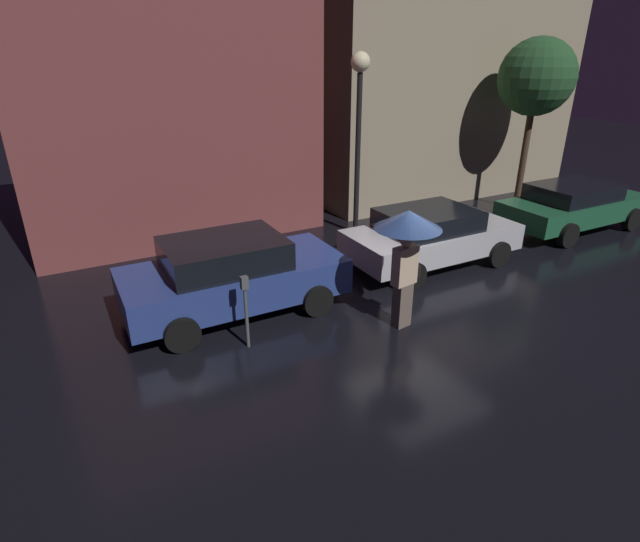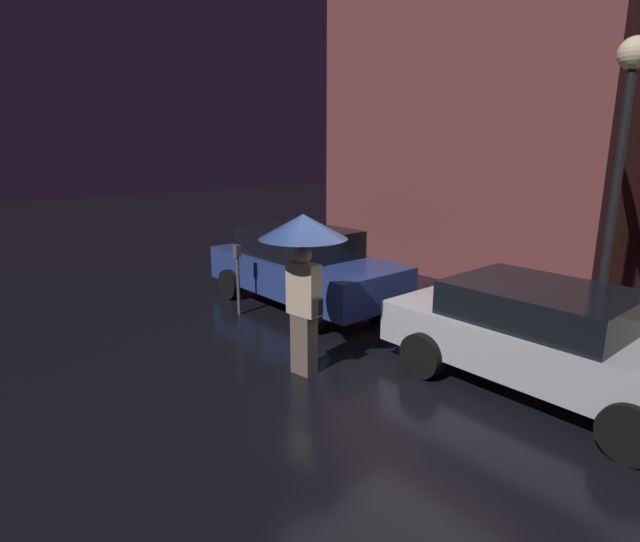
{
  "view_description": "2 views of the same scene",
  "coord_description": "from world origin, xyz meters",
  "views": [
    {
      "loc": [
        -6.34,
        -7.01,
        4.67
      ],
      "look_at": [
        -2.23,
        0.42,
        0.91
      ],
      "focal_mm": 28.0,
      "sensor_mm": 36.0,
      "label": 1
    },
    {
      "loc": [
        3.82,
        -4.74,
        3.03
      ],
      "look_at": [
        -1.83,
        0.22,
        1.18
      ],
      "focal_mm": 28.0,
      "sensor_mm": 36.0,
      "label": 2
    }
  ],
  "objects": [
    {
      "name": "building_facade_left",
      "position": [
        -3.29,
        6.5,
        3.71
      ],
      "size": [
        7.39,
        3.0,
        7.43
      ],
      "color": "brown",
      "rests_on": "ground"
    },
    {
      "name": "parked_car_blue",
      "position": [
        -3.63,
        1.35,
        0.78
      ],
      "size": [
        4.19,
        2.05,
        1.5
      ],
      "rotation": [
        0.0,
        0.0,
        -0.01
      ],
      "color": "navy",
      "rests_on": "ground"
    },
    {
      "name": "street_tree",
      "position": [
        6.69,
        3.52,
        3.94
      ],
      "size": [
        2.2,
        2.2,
        5.07
      ],
      "color": "#473323",
      "rests_on": "ground"
    },
    {
      "name": "building_facade_right",
      "position": [
        5.95,
        6.5,
        3.89
      ],
      "size": [
        9.38,
        3.0,
        7.77
      ],
      "color": "gray",
      "rests_on": "ground"
    },
    {
      "name": "ground_plane",
      "position": [
        0.0,
        0.0,
        0.0
      ],
      "size": [
        60.0,
        60.0,
        0.0
      ],
      "primitive_type": "plane",
      "color": "black"
    },
    {
      "name": "pedestrian_with_umbrella",
      "position": [
        -1.13,
        -0.68,
        1.78
      ],
      "size": [
        1.17,
        1.17,
        2.21
      ],
      "rotation": [
        0.0,
        0.0,
        3.28
      ],
      "color": "#66564C",
      "rests_on": "ground"
    },
    {
      "name": "parking_meter",
      "position": [
        -3.87,
        0.0,
        0.82
      ],
      "size": [
        0.12,
        0.1,
        1.32
      ],
      "color": "#4C5154",
      "rests_on": "ground"
    },
    {
      "name": "parked_car_green",
      "position": [
        6.43,
        1.38,
        0.71
      ],
      "size": [
        4.46,
        2.0,
        1.32
      ],
      "rotation": [
        0.0,
        0.0,
        -0.01
      ],
      "color": "#1E5638",
      "rests_on": "ground"
    },
    {
      "name": "parked_car_silver",
      "position": [
        1.24,
        1.36,
        0.71
      ],
      "size": [
        4.11,
        2.04,
        1.34
      ],
      "rotation": [
        0.0,
        0.0,
        -0.01
      ],
      "color": "#B7B7BF",
      "rests_on": "ground"
    },
    {
      "name": "street_lamp_near",
      "position": [
        0.92,
        4.07,
        3.44
      ],
      "size": [
        0.48,
        0.48,
        4.66
      ],
      "color": "black",
      "rests_on": "ground"
    }
  ]
}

